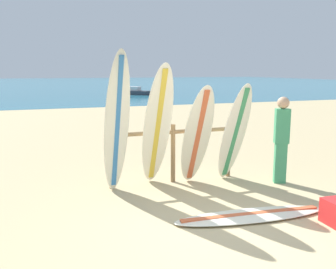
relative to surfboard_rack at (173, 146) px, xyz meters
The scene contains 10 objects.
ground_plane 2.72m from the surfboard_rack, 93.15° to the right, with size 120.00×120.00×0.00m, color tan.
ocean_water 55.39m from the surfboard_rack, 90.15° to the left, with size 120.00×80.00×0.01m, color teal.
surfboard_rack is the anchor object (origin of this frame).
surfboard_leaning_far_left 1.35m from the surfboard_rack, 162.65° to the right, with size 0.56×0.72×2.56m.
surfboard_leaning_left 0.69m from the surfboard_rack, 142.90° to the right, with size 0.55×1.16×2.35m.
surfboard_leaning_center_left 0.60m from the surfboard_rack, 54.74° to the right, with size 0.55×0.91×1.97m.
surfboard_leaning_center 1.22m from the surfboard_rack, 21.09° to the right, with size 0.59×0.86×1.98m.
surfboard_lying_on_sand 2.28m from the surfboard_rack, 76.85° to the right, with size 2.46×0.75×0.08m.
beachgoer_standing 2.12m from the surfboard_rack, 20.61° to the right, with size 0.32×0.27×1.70m.
small_boat_offshore 26.47m from the surfboard_rack, 77.62° to the left, with size 2.83×2.94×0.71m.
Camera 1 is at (-2.31, -4.13, 2.21)m, focal length 39.80 mm.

